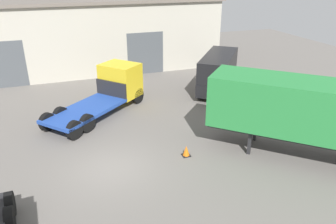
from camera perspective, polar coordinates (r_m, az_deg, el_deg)
name	(u,v)px	position (r m, az deg, el deg)	size (l,w,h in m)	color
ground_plane	(112,169)	(15.75, -9.72, -9.69)	(60.00, 60.00, 0.00)	slate
warehouse_building	(73,33)	(32.18, -16.25, 13.06)	(26.04, 9.67, 6.18)	#B7B2A3
container_trailer_green	(312,111)	(16.67, 23.76, 0.14)	(8.54, 8.23, 3.87)	#28843D
flatbed_truck_yellow	(111,89)	(21.90, -9.89, 4.04)	(6.98, 6.50, 2.73)	yellow
delivery_van_black	(218,72)	(24.80, 8.68, 6.92)	(5.16, 5.86, 2.78)	black
traffic_cone	(186,151)	(16.40, 3.19, -6.83)	(0.40, 0.40, 0.55)	black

